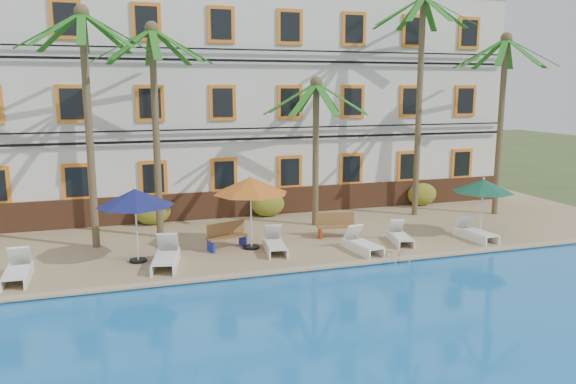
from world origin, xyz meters
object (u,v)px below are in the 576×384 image
object	(u,v)px
umbrella_green	(483,186)
umbrella_blue	(135,198)
palm_a	(87,96)
pool_ladder	(397,261)
palm_c	(316,128)
lounger_d	(362,244)
palm_e	(502,99)
palm_b	(155,101)
palm_d	(420,77)
umbrella_red	(251,186)
bench_right	(336,225)
bench_left	(226,236)
lounger_c	(275,244)
lounger_e	(400,236)
lounger_f	(475,232)
lounger_a	(17,271)
lounger_b	(166,257)

from	to	relation	value
umbrella_green	umbrella_blue	bearing A→B (deg)	177.41
palm_a	umbrella_green	size ratio (longest dim) A/B	3.68
palm_a	pool_ladder	distance (m)	11.88
palm_c	lounger_d	bearing A→B (deg)	-87.20
palm_e	lounger_d	distance (m)	10.26
palm_e	pool_ladder	distance (m)	10.48
palm_b	palm_d	xyz separation A→B (m)	(11.26, 0.37, 0.94)
palm_c	pool_ladder	distance (m)	6.85
umbrella_red	lounger_d	bearing A→B (deg)	-23.46
palm_c	palm_e	distance (m)	8.59
umbrella_red	bench_right	size ratio (longest dim) A/B	1.69
palm_c	umbrella_red	bearing A→B (deg)	-142.72
umbrella_blue	umbrella_green	distance (m)	12.82
bench_right	pool_ladder	xyz separation A→B (m)	(0.73, -3.45, -0.47)
palm_b	umbrella_red	distance (m)	4.88
umbrella_green	bench_right	size ratio (longest dim) A/B	1.46
palm_b	palm_c	distance (m)	6.41
umbrella_green	bench_left	distance (m)	9.92
lounger_c	lounger_e	distance (m)	4.72
palm_a	umbrella_red	xyz separation A→B (m)	(5.26, -1.85, -3.09)
palm_d	lounger_f	distance (m)	7.25
palm_e	pool_ladder	bearing A→B (deg)	-146.92
palm_b	lounger_c	distance (m)	6.88
umbrella_green	lounger_d	bearing A→B (deg)	-173.77
lounger_e	lounger_d	bearing A→B (deg)	-162.06
palm_a	umbrella_red	size ratio (longest dim) A/B	3.16
palm_b	lounger_e	world-z (taller)	palm_b
umbrella_red	lounger_c	distance (m)	2.19
palm_e	umbrella_blue	distance (m)	16.27
bench_right	lounger_a	bearing A→B (deg)	-171.10
palm_d	umbrella_green	world-z (taller)	palm_d
palm_c	lounger_f	distance (m)	7.34
lounger_e	umbrella_blue	bearing A→B (deg)	176.49
palm_d	pool_ladder	world-z (taller)	palm_d
lounger_a	lounger_d	world-z (taller)	lounger_a
palm_c	lounger_b	bearing A→B (deg)	-150.08
umbrella_green	lounger_c	distance (m)	8.37
lounger_c	pool_ladder	xyz separation A→B (m)	(3.54, -2.28, -0.28)
palm_d	lounger_b	xyz separation A→B (m)	(-11.41, -4.15, -5.76)
palm_c	bench_left	bearing A→B (deg)	-151.34
lounger_c	lounger_f	world-z (taller)	same
palm_e	bench_right	bearing A→B (deg)	-169.59
umbrella_blue	umbrella_green	bearing A→B (deg)	-2.59
lounger_b	lounger_f	distance (m)	11.43
palm_e	lounger_e	xyz separation A→B (m)	(-6.48, -3.03, -4.86)
bench_left	bench_right	bearing A→B (deg)	3.51
bench_left	pool_ladder	size ratio (longest dim) A/B	2.11
palm_d	umbrella_green	xyz separation A→B (m)	(0.56, -3.97, -4.14)
lounger_f	palm_d	bearing A→B (deg)	90.19
palm_a	lounger_d	xyz separation A→B (m)	(8.83, -3.40, -5.06)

